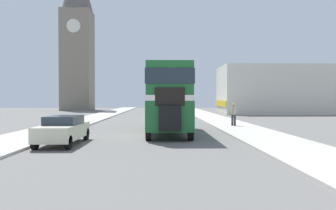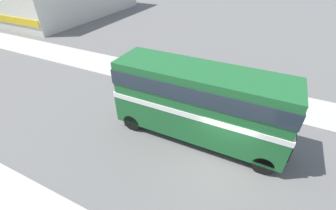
{
  "view_description": "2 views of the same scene",
  "coord_description": "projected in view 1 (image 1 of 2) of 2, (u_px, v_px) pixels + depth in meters",
  "views": [
    {
      "loc": [
        0.89,
        -19.39,
        2.24
      ],
      "look_at": [
        1.34,
        1.83,
        1.83
      ],
      "focal_mm": 35.0,
      "sensor_mm": 36.0,
      "label": 1
    },
    {
      "loc": [
        -8.16,
        -0.89,
        9.0
      ],
      "look_at": [
        1.34,
        3.66,
        1.59
      ],
      "focal_mm": 24.0,
      "sensor_mm": 36.0,
      "label": 2
    }
  ],
  "objects": [
    {
      "name": "pedestrian_walking",
      "position": [
        234.0,
        113.0,
        25.69
      ],
      "size": [
        0.36,
        0.36,
        1.78
      ],
      "color": "#282833",
      "rests_on": "sidewalk_right"
    },
    {
      "name": "sidewalk_left",
      "position": [
        31.0,
        136.0,
        19.26
      ],
      "size": [
        3.5,
        120.0,
        0.12
      ],
      "color": "#B7B2A8",
      "rests_on": "ground_plane"
    },
    {
      "name": "church_tower",
      "position": [
        77.0,
        30.0,
        62.8
      ],
      "size": [
        5.82,
        5.82,
        30.2
      ],
      "color": "gray",
      "rests_on": "ground_plane"
    },
    {
      "name": "bus_distant",
      "position": [
        169.0,
        98.0,
        54.5
      ],
      "size": [
        2.45,
        11.08,
        4.05
      ],
      "color": "#1E602D",
      "rests_on": "ground_plane"
    },
    {
      "name": "ground_plane",
      "position": [
        146.0,
        136.0,
        19.41
      ],
      "size": [
        120.0,
        120.0,
        0.0
      ],
      "primitive_type": "plane",
      "color": "slate"
    },
    {
      "name": "sidewalk_right",
      "position": [
        259.0,
        135.0,
        19.55
      ],
      "size": [
        3.5,
        120.0,
        0.12
      ],
      "color": "#B7B2A8",
      "rests_on": "ground_plane"
    },
    {
      "name": "double_decker_bus",
      "position": [
        168.0,
        95.0,
        21.2
      ],
      "size": [
        2.57,
        9.37,
        4.22
      ],
      "color": "#1E602D",
      "rests_on": "ground_plane"
    },
    {
      "name": "car_parked_near",
      "position": [
        63.0,
        129.0,
        16.06
      ],
      "size": [
        1.66,
        4.31,
        1.39
      ],
      "color": "beige",
      "rests_on": "ground_plane"
    },
    {
      "name": "shop_building_block",
      "position": [
        291.0,
        90.0,
        48.41
      ],
      "size": [
        21.02,
        8.43,
        7.0
      ],
      "color": "beige",
      "rests_on": "ground_plane"
    }
  ]
}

